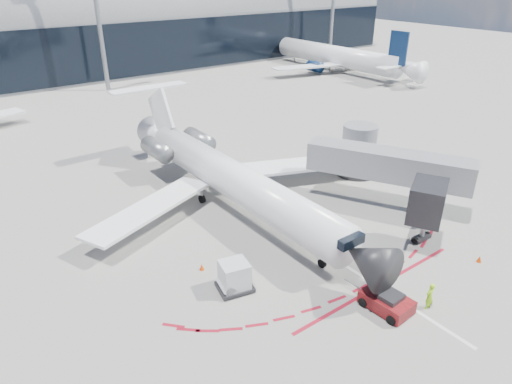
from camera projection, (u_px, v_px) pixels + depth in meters
ground at (265, 214)px, 36.60m from camera, size 260.00×260.00×0.00m
apron_centerline at (250, 205)px, 38.03m from camera, size 0.25×40.00×0.01m
apron_stop_bar at (378, 286)px, 28.31m from camera, size 14.00×0.25×0.01m
terminal_building at (38, 27)px, 79.61m from camera, size 150.00×24.15×24.00m
jet_bridge at (379, 163)px, 38.34m from camera, size 10.03×15.20×4.90m
light_mast_centre at (97, 7)px, 68.31m from camera, size 0.70×0.70×25.00m
regional_jet at (227, 176)px, 37.11m from camera, size 25.11×30.96×7.75m
pushback_tug at (387, 302)px, 26.24m from camera, size 2.07×4.56×1.17m
ramp_worker at (430, 296)px, 26.14m from camera, size 0.64×0.43×1.74m
uld_container at (235, 277)px, 27.63m from camera, size 2.41×2.18×1.94m
safety_cone_left at (202, 267)px, 29.78m from camera, size 0.32×0.32×0.45m
safety_cone_right at (479, 259)px, 30.58m from camera, size 0.34×0.34×0.47m
bg_airliner_2 at (336, 41)px, 85.66m from camera, size 33.09×35.04×10.71m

